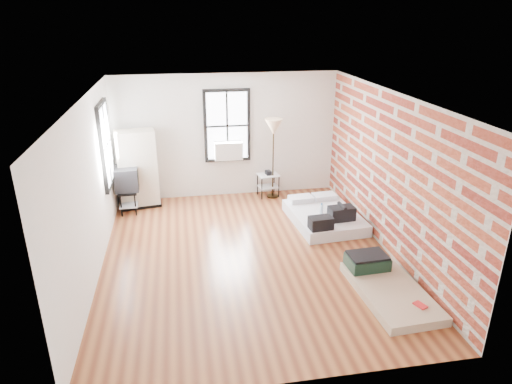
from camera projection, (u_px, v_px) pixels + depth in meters
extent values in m
plane|color=#5F2C19|center=(248.00, 256.00, 8.06)|extent=(6.00, 6.00, 0.00)
cube|color=silver|center=(227.00, 136.00, 10.29)|extent=(5.00, 0.01, 2.80)
cube|color=silver|center=(291.00, 280.00, 4.79)|extent=(5.00, 0.01, 2.80)
cube|color=silver|center=(90.00, 191.00, 7.15)|extent=(0.01, 6.00, 2.80)
cube|color=#983D24|center=(389.00, 173.00, 7.94)|extent=(0.02, 6.00, 2.80)
cube|color=white|center=(247.00, 97.00, 7.03)|extent=(5.00, 6.00, 0.01)
cube|color=white|center=(227.00, 126.00, 10.15)|extent=(0.90, 0.02, 1.50)
cube|color=black|center=(205.00, 127.00, 10.09)|extent=(0.07, 0.08, 1.64)
cube|color=black|center=(249.00, 125.00, 10.25)|extent=(0.07, 0.08, 1.64)
cube|color=black|center=(226.00, 90.00, 9.88)|extent=(0.90, 0.08, 0.07)
cube|color=black|center=(228.00, 159.00, 10.46)|extent=(0.90, 0.08, 0.07)
cube|color=black|center=(227.00, 126.00, 10.14)|extent=(0.04, 0.02, 1.50)
cube|color=black|center=(227.00, 126.00, 10.14)|extent=(0.90, 0.02, 0.04)
cube|color=silver|center=(228.00, 150.00, 10.24)|extent=(0.62, 0.30, 0.40)
cube|color=white|center=(106.00, 145.00, 8.71)|extent=(0.02, 0.90, 1.50)
cube|color=black|center=(102.00, 152.00, 8.27)|extent=(0.08, 0.07, 1.64)
cube|color=black|center=(109.00, 138.00, 9.15)|extent=(0.08, 0.07, 1.64)
cube|color=black|center=(100.00, 104.00, 8.42)|extent=(0.08, 0.90, 0.07)
cube|color=black|center=(110.00, 183.00, 9.00)|extent=(0.08, 0.90, 0.07)
cube|color=black|center=(107.00, 145.00, 8.71)|extent=(0.02, 0.04, 1.50)
cube|color=black|center=(107.00, 145.00, 8.71)|extent=(0.02, 0.90, 0.04)
cube|color=white|center=(324.00, 217.00, 9.31)|extent=(1.40, 1.81, 0.23)
cube|color=white|center=(301.00, 199.00, 9.79)|extent=(0.52, 0.36, 0.11)
cube|color=white|center=(324.00, 196.00, 9.92)|extent=(0.52, 0.36, 0.11)
cube|color=black|center=(342.00, 213.00, 8.89)|extent=(0.52, 0.33, 0.27)
cylinder|color=black|center=(342.00, 206.00, 8.83)|extent=(0.10, 0.32, 0.07)
cube|color=black|center=(321.00, 223.00, 8.53)|extent=(0.45, 0.31, 0.23)
cylinder|color=#C2DDFA|center=(321.00, 209.00, 9.17)|extent=(0.06, 0.06, 0.20)
cylinder|color=#1862AB|center=(322.00, 204.00, 9.12)|extent=(0.03, 0.03, 0.03)
cube|color=tan|center=(390.00, 292.00, 6.91)|extent=(1.01, 1.79, 0.14)
cube|color=#142E21|center=(367.00, 262.00, 7.41)|extent=(0.66, 0.49, 0.20)
cube|color=black|center=(368.00, 255.00, 7.37)|extent=(0.63, 0.45, 0.04)
cube|color=#B41C1F|center=(420.00, 305.00, 6.47)|extent=(0.18, 0.21, 0.02)
cube|color=black|center=(141.00, 204.00, 10.16)|extent=(0.92, 0.60, 0.06)
cube|color=beige|center=(138.00, 168.00, 9.85)|extent=(0.88, 0.56, 1.64)
cylinder|color=black|center=(262.00, 189.00, 10.40)|extent=(0.02, 0.02, 0.52)
cylinder|color=black|center=(279.00, 187.00, 10.51)|extent=(0.02, 0.02, 0.52)
cylinder|color=black|center=(258.00, 184.00, 10.68)|extent=(0.02, 0.02, 0.52)
cylinder|color=black|center=(274.00, 182.00, 10.80)|extent=(0.02, 0.02, 0.52)
cube|color=silver|center=(268.00, 175.00, 10.50)|extent=(0.52, 0.44, 0.02)
cube|color=silver|center=(268.00, 186.00, 10.60)|extent=(0.50, 0.42, 0.02)
cube|color=black|center=(268.00, 173.00, 10.48)|extent=(0.14, 0.18, 0.09)
cylinder|color=black|center=(273.00, 196.00, 10.64)|extent=(0.26, 0.26, 0.03)
cylinder|color=black|center=(273.00, 163.00, 10.34)|extent=(0.03, 0.03, 1.58)
cone|color=tan|center=(274.00, 127.00, 10.03)|extent=(0.39, 0.39, 0.35)
cylinder|color=black|center=(121.00, 206.00, 9.53)|extent=(0.03, 0.03, 0.49)
cylinder|color=black|center=(135.00, 205.00, 9.58)|extent=(0.03, 0.03, 0.49)
cylinder|color=black|center=(123.00, 196.00, 10.06)|extent=(0.03, 0.03, 0.49)
cylinder|color=black|center=(137.00, 195.00, 10.11)|extent=(0.03, 0.03, 0.49)
cube|color=black|center=(128.00, 190.00, 9.73)|extent=(0.41, 0.71, 0.03)
cube|color=silver|center=(129.00, 202.00, 9.84)|extent=(0.39, 0.69, 0.02)
cube|color=black|center=(127.00, 178.00, 9.63)|extent=(0.50, 0.58, 0.49)
cube|color=black|center=(138.00, 177.00, 9.68)|extent=(0.03, 0.47, 0.39)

